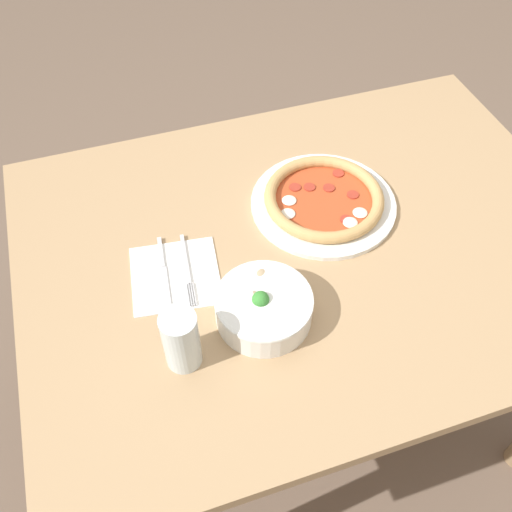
# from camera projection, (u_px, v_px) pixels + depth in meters

# --- Properties ---
(ground_plane) EXTENTS (8.00, 8.00, 0.00)m
(ground_plane) POSITION_uv_depth(u_px,v_px,m) (294.00, 396.00, 1.76)
(ground_plane) COLOR brown
(dining_table) EXTENTS (1.21, 0.90, 0.73)m
(dining_table) POSITION_uv_depth(u_px,v_px,m) (308.00, 271.00, 1.27)
(dining_table) COLOR tan
(dining_table) RESTS_ON ground_plane
(pizza) EXTENTS (0.32, 0.32, 0.04)m
(pizza) POSITION_uv_depth(u_px,v_px,m) (324.00, 200.00, 1.25)
(pizza) COLOR white
(pizza) RESTS_ON dining_table
(bowl) EXTENTS (0.18, 0.18, 0.07)m
(bowl) POSITION_uv_depth(u_px,v_px,m) (264.00, 306.00, 1.05)
(bowl) COLOR white
(bowl) RESTS_ON dining_table
(napkin) EXTENTS (0.19, 0.19, 0.00)m
(napkin) POSITION_uv_depth(u_px,v_px,m) (175.00, 273.00, 1.14)
(napkin) COLOR white
(napkin) RESTS_ON dining_table
(fork) EXTENTS (0.03, 0.18, 0.00)m
(fork) POSITION_uv_depth(u_px,v_px,m) (187.00, 268.00, 1.14)
(fork) COLOR silver
(fork) RESTS_ON napkin
(knife) EXTENTS (0.03, 0.20, 0.01)m
(knife) POSITION_uv_depth(u_px,v_px,m) (163.00, 272.00, 1.14)
(knife) COLOR silver
(knife) RESTS_ON napkin
(glass) EXTENTS (0.06, 0.06, 0.13)m
(glass) POSITION_uv_depth(u_px,v_px,m) (181.00, 340.00, 0.97)
(glass) COLOR silver
(glass) RESTS_ON dining_table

